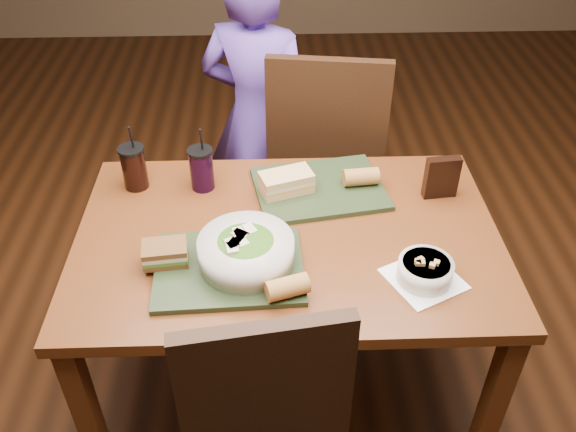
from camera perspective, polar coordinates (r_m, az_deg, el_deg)
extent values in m
plane|color=#381C0B|center=(2.42, 0.00, -15.45)|extent=(6.00, 6.00, 0.00)
cube|color=#5A2C12|center=(1.99, -18.03, -17.85)|extent=(0.06, 0.06, 0.71)
cube|color=#5A2C12|center=(2.02, 18.47, -16.81)|extent=(0.06, 0.06, 0.71)
cube|color=#5A2C12|center=(2.47, -14.37, -3.40)|extent=(0.06, 0.06, 0.71)
cube|color=#5A2C12|center=(2.50, 13.60, -2.77)|extent=(0.06, 0.06, 0.71)
cube|color=#5A2C12|center=(1.88, 0.00, -2.15)|extent=(1.30, 0.85, 0.04)
cube|color=black|center=(1.51, -2.06, -16.56)|extent=(0.42, 0.10, 0.50)
cube|color=black|center=(2.67, 3.01, 5.03)|extent=(0.52, 0.52, 0.04)
cube|color=black|center=(2.34, 3.63, 8.31)|extent=(0.46, 0.11, 0.55)
cube|color=black|center=(2.65, -1.09, -2.03)|extent=(0.04, 0.04, 0.47)
cube|color=black|center=(2.69, 7.34, -1.82)|extent=(0.04, 0.04, 0.47)
cube|color=black|center=(2.97, -1.25, 2.89)|extent=(0.04, 0.04, 0.47)
cube|color=black|center=(2.99, 6.32, 3.02)|extent=(0.04, 0.04, 0.47)
imported|color=#593A9F|center=(2.58, -2.76, 8.87)|extent=(0.59, 0.50, 1.37)
cube|color=#222F18|center=(1.75, -5.53, -4.88)|extent=(0.43, 0.34, 0.02)
cube|color=#222F18|center=(2.05, 2.94, 2.58)|extent=(0.47, 0.39, 0.02)
cylinder|color=silver|center=(1.73, -3.94, -3.31)|extent=(0.27, 0.27, 0.08)
ellipsoid|color=#427219|center=(1.72, -3.96, -2.91)|extent=(0.22, 0.22, 0.07)
cube|color=beige|center=(1.72, -4.55, -1.58)|extent=(0.05, 0.05, 0.01)
cube|color=beige|center=(1.67, -5.25, -2.99)|extent=(0.04, 0.05, 0.01)
cube|color=beige|center=(1.71, -4.49, -1.73)|extent=(0.06, 0.05, 0.01)
cube|color=beige|center=(1.68, -5.25, -2.60)|extent=(0.05, 0.06, 0.01)
cube|color=beige|center=(1.69, -4.81, -2.27)|extent=(0.05, 0.05, 0.01)
cube|color=beige|center=(1.69, -4.41, -2.42)|extent=(0.05, 0.06, 0.01)
cube|color=beige|center=(1.73, -3.65, -1.26)|extent=(0.05, 0.06, 0.01)
cube|color=white|center=(1.76, 12.56, -5.77)|extent=(0.25, 0.25, 0.00)
cylinder|color=silver|center=(1.74, 12.70, -5.00)|extent=(0.15, 0.15, 0.06)
cylinder|color=black|center=(1.72, 12.81, -4.43)|extent=(0.13, 0.13, 0.01)
cube|color=#B28947|center=(1.71, 13.35, -4.53)|extent=(0.02, 0.02, 0.01)
cube|color=#B28947|center=(1.72, 13.73, -4.27)|extent=(0.02, 0.02, 0.01)
cube|color=#B28947|center=(1.71, 12.02, -4.20)|extent=(0.02, 0.02, 0.01)
cube|color=#B28947|center=(1.70, 12.11, -4.33)|extent=(0.02, 0.02, 0.01)
cube|color=#B28947|center=(1.71, 12.44, -4.33)|extent=(0.02, 0.02, 0.01)
cube|color=#B28947|center=(1.72, 12.32, -4.00)|extent=(0.02, 0.02, 0.01)
cube|color=#593819|center=(1.78, -11.34, -3.94)|extent=(0.13, 0.10, 0.02)
cube|color=#3F721E|center=(1.77, -11.40, -3.60)|extent=(0.13, 0.10, 0.01)
cube|color=beige|center=(1.76, -11.45, -3.29)|extent=(0.13, 0.10, 0.01)
cube|color=#593819|center=(1.75, -11.51, -2.92)|extent=(0.13, 0.10, 0.02)
cube|color=tan|center=(2.01, -0.16, 2.68)|extent=(0.19, 0.14, 0.02)
cube|color=orange|center=(2.00, -0.16, 3.04)|extent=(0.19, 0.14, 0.01)
cube|color=beige|center=(2.00, -0.16, 3.27)|extent=(0.19, 0.14, 0.01)
cube|color=tan|center=(1.99, -0.16, 3.71)|extent=(0.19, 0.14, 0.02)
cylinder|color=#AD7533|center=(1.63, -0.07, -6.67)|extent=(0.13, 0.09, 0.06)
cylinder|color=#AD7533|center=(2.05, 6.84, 3.66)|extent=(0.12, 0.07, 0.06)
cylinder|color=black|center=(2.09, -14.19, 4.32)|extent=(0.08, 0.08, 0.14)
cylinder|color=black|center=(2.05, -14.52, 6.07)|extent=(0.09, 0.09, 0.01)
cylinder|color=black|center=(2.03, -14.44, 7.07)|extent=(0.01, 0.02, 0.09)
cylinder|color=black|center=(2.05, -8.08, 4.30)|extent=(0.08, 0.08, 0.14)
cylinder|color=black|center=(2.01, -8.26, 6.04)|extent=(0.08, 0.08, 0.01)
cylinder|color=black|center=(1.99, -8.11, 7.04)|extent=(0.01, 0.02, 0.09)
cube|color=black|center=(2.05, 14.17, 3.52)|extent=(0.11, 0.05, 0.14)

